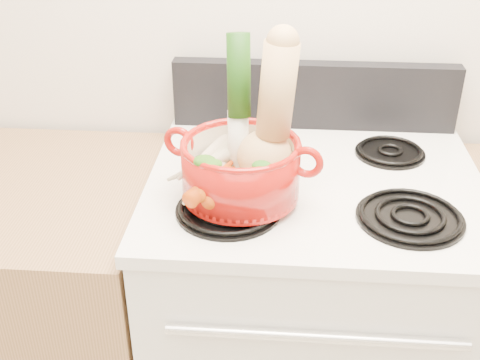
# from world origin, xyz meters

# --- Properties ---
(stove_body) EXTENTS (0.76, 0.65, 0.92)m
(stove_body) POSITION_xyz_m (0.00, 1.40, 0.46)
(stove_body) COLOR silver
(stove_body) RESTS_ON floor
(cooktop) EXTENTS (0.78, 0.67, 0.03)m
(cooktop) POSITION_xyz_m (0.00, 1.40, 0.93)
(cooktop) COLOR white
(cooktop) RESTS_ON stove_body
(control_backsplash) EXTENTS (0.76, 0.05, 0.18)m
(control_backsplash) POSITION_xyz_m (0.00, 1.70, 1.04)
(control_backsplash) COLOR black
(control_backsplash) RESTS_ON cooktop
(oven_handle) EXTENTS (0.60, 0.02, 0.02)m
(oven_handle) POSITION_xyz_m (0.00, 1.06, 0.78)
(oven_handle) COLOR silver
(oven_handle) RESTS_ON stove_body
(burner_front_left) EXTENTS (0.22, 0.22, 0.02)m
(burner_front_left) POSITION_xyz_m (-0.19, 1.24, 0.96)
(burner_front_left) COLOR black
(burner_front_left) RESTS_ON cooktop
(burner_front_right) EXTENTS (0.22, 0.22, 0.02)m
(burner_front_right) POSITION_xyz_m (0.19, 1.24, 0.96)
(burner_front_right) COLOR black
(burner_front_right) RESTS_ON cooktop
(burner_back_left) EXTENTS (0.17, 0.17, 0.02)m
(burner_back_left) POSITION_xyz_m (-0.19, 1.54, 0.96)
(burner_back_left) COLOR black
(burner_back_left) RESTS_ON cooktop
(burner_back_right) EXTENTS (0.17, 0.17, 0.02)m
(burner_back_right) POSITION_xyz_m (0.19, 1.54, 0.96)
(burner_back_right) COLOR black
(burner_back_right) RESTS_ON cooktop
(dutch_oven) EXTENTS (0.31, 0.31, 0.12)m
(dutch_oven) POSITION_xyz_m (-0.17, 1.29, 1.03)
(dutch_oven) COLOR #9A100A
(dutch_oven) RESTS_ON burner_front_left
(pot_handle_left) EXTENTS (0.07, 0.03, 0.07)m
(pot_handle_left) POSITION_xyz_m (-0.30, 1.32, 1.07)
(pot_handle_left) COLOR #9A100A
(pot_handle_left) RESTS_ON dutch_oven
(pot_handle_right) EXTENTS (0.07, 0.03, 0.07)m
(pot_handle_right) POSITION_xyz_m (-0.03, 1.25, 1.07)
(pot_handle_right) COLOR #9A100A
(pot_handle_right) RESTS_ON dutch_oven
(squash) EXTENTS (0.19, 0.18, 0.32)m
(squash) POSITION_xyz_m (-0.11, 1.31, 1.15)
(squash) COLOR tan
(squash) RESTS_ON dutch_oven
(leek) EXTENTS (0.07, 0.11, 0.32)m
(leek) POSITION_xyz_m (-0.18, 1.34, 1.15)
(leek) COLOR beige
(leek) RESTS_ON dutch_oven
(ginger) EXTENTS (0.09, 0.07, 0.04)m
(ginger) POSITION_xyz_m (-0.14, 1.38, 1.01)
(ginger) COLOR tan
(ginger) RESTS_ON dutch_oven
(parsnip_0) EXTENTS (0.06, 0.23, 0.06)m
(parsnip_0) POSITION_xyz_m (-0.20, 1.33, 1.02)
(parsnip_0) COLOR beige
(parsnip_0) RESTS_ON dutch_oven
(parsnip_1) EXTENTS (0.11, 0.22, 0.06)m
(parsnip_1) POSITION_xyz_m (-0.24, 1.28, 1.02)
(parsnip_1) COLOR beige
(parsnip_1) RESTS_ON dutch_oven
(parsnip_2) EXTENTS (0.05, 0.22, 0.06)m
(parsnip_2) POSITION_xyz_m (-0.21, 1.34, 1.03)
(parsnip_2) COLOR beige
(parsnip_2) RESTS_ON dutch_oven
(parsnip_3) EXTENTS (0.15, 0.12, 0.05)m
(parsnip_3) POSITION_xyz_m (-0.25, 1.29, 1.03)
(parsnip_3) COLOR beige
(parsnip_3) RESTS_ON dutch_oven
(parsnip_4) EXTENTS (0.13, 0.19, 0.06)m
(parsnip_4) POSITION_xyz_m (-0.25, 1.33, 1.04)
(parsnip_4) COLOR beige
(parsnip_4) RESTS_ON dutch_oven
(carrot_0) EXTENTS (0.07, 0.15, 0.04)m
(carrot_0) POSITION_xyz_m (-0.20, 1.24, 1.01)
(carrot_0) COLOR #BC4509
(carrot_0) RESTS_ON dutch_oven
(carrot_1) EXTENTS (0.10, 0.17, 0.05)m
(carrot_1) POSITION_xyz_m (-0.22, 1.24, 1.02)
(carrot_1) COLOR #C24809
(carrot_1) RESTS_ON dutch_oven
(carrot_2) EXTENTS (0.08, 0.16, 0.04)m
(carrot_2) POSITION_xyz_m (-0.14, 1.26, 1.02)
(carrot_2) COLOR #D1610A
(carrot_2) RESTS_ON dutch_oven
(carrot_3) EXTENTS (0.08, 0.13, 0.04)m
(carrot_3) POSITION_xyz_m (-0.22, 1.23, 1.03)
(carrot_3) COLOR #D3660A
(carrot_3) RESTS_ON dutch_oven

